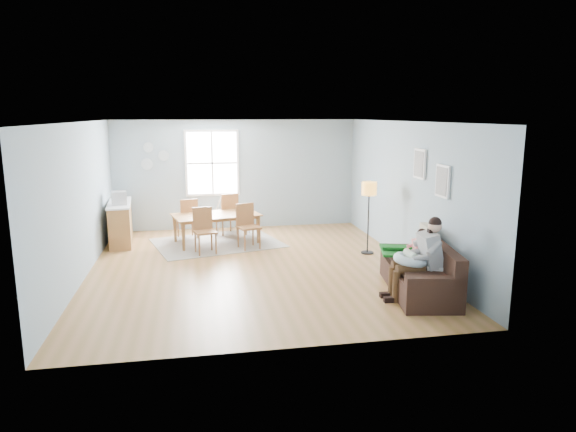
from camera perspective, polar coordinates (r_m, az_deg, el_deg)
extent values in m
cube|color=olive|center=(9.76, -3.82, -5.88)|extent=(8.40, 9.40, 0.08)
cube|color=white|center=(9.33, -4.07, 12.26)|extent=(8.40, 9.40, 0.60)
cube|color=#8AA7B5|center=(14.05, -6.13, 5.14)|extent=(8.40, 0.08, 3.90)
cube|color=#8AA7B5|center=(4.96, 2.32, -6.17)|extent=(8.40, 0.08, 3.90)
cube|color=#8AA7B5|center=(9.89, -28.63, 1.25)|extent=(0.08, 9.40, 3.90)
cube|color=#8AA7B5|center=(10.74, 18.72, 2.73)|extent=(0.08, 9.40, 3.90)
cube|color=white|center=(12.80, -8.43, 5.84)|extent=(1.32, 0.06, 1.62)
cube|color=white|center=(12.77, -8.42, 5.83)|extent=(1.20, 0.02, 1.50)
cube|color=white|center=(12.76, -8.42, 5.83)|extent=(1.20, 0.03, 0.04)
cube|color=white|center=(12.76, -8.42, 5.83)|extent=(0.04, 0.03, 1.50)
cube|color=white|center=(8.82, 16.82, 3.72)|extent=(0.04, 0.44, 0.54)
cube|color=slate|center=(8.81, 16.67, 3.72)|extent=(0.01, 0.36, 0.46)
cube|color=white|center=(9.60, 14.44, 5.63)|extent=(0.04, 0.44, 0.54)
cube|color=slate|center=(9.59, 14.31, 5.63)|extent=(0.01, 0.36, 0.46)
cylinder|color=#96A9B5|center=(12.81, -15.25, 7.37)|extent=(0.24, 0.02, 0.24)
cylinder|color=#96A9B5|center=(12.80, -13.64, 6.54)|extent=(0.26, 0.02, 0.26)
cylinder|color=#96A9B5|center=(12.84, -15.39, 5.58)|extent=(0.28, 0.02, 0.28)
cube|color=black|center=(8.60, 14.27, -6.93)|extent=(1.19, 2.12, 0.40)
cube|color=black|center=(8.57, 16.55, -4.29)|extent=(0.53, 2.00, 0.41)
cube|color=black|center=(7.69, 16.08, -7.05)|extent=(0.88, 0.33, 0.15)
cube|color=black|center=(9.36, 12.95, -3.62)|extent=(0.88, 0.33, 0.15)
cube|color=#166216|center=(9.12, 13.19, -3.76)|extent=(1.10, 1.01, 0.04)
cube|color=tan|center=(9.01, 15.23, -2.56)|extent=(0.21, 0.51, 0.50)
cube|color=#98989A|center=(8.21, 15.50, -3.66)|extent=(0.36, 0.43, 0.56)
sphere|color=#E0A689|center=(8.14, 16.01, -1.06)|extent=(0.21, 0.21, 0.21)
sphere|color=black|center=(8.14, 16.03, -0.77)|extent=(0.20, 0.20, 0.20)
cylinder|color=#392215|center=(8.06, 13.44, -5.77)|extent=(0.44, 0.18, 0.15)
cylinder|color=#392215|center=(8.25, 12.94, -5.35)|extent=(0.44, 0.18, 0.15)
cylinder|color=#392215|center=(8.08, 11.96, -7.67)|extent=(0.12, 0.12, 0.49)
cylinder|color=#392215|center=(8.26, 11.49, -7.21)|extent=(0.12, 0.12, 0.49)
cube|color=black|center=(8.12, 11.39, -9.09)|extent=(0.23, 0.11, 0.08)
cube|color=black|center=(8.31, 10.93, -8.60)|extent=(0.23, 0.11, 0.08)
torus|color=#ACCAD8|center=(8.16, 13.43, -4.74)|extent=(0.58, 0.56, 0.21)
cylinder|color=silver|center=(8.14, 13.45, -4.25)|extent=(0.14, 0.29, 0.12)
sphere|color=#E0A689|center=(8.28, 13.06, -3.84)|extent=(0.10, 0.10, 0.10)
cube|color=white|center=(8.66, 14.39, -3.59)|extent=(0.25, 0.27, 0.35)
sphere|color=#E0A689|center=(8.61, 14.65, -2.06)|extent=(0.16, 0.16, 0.16)
sphere|color=black|center=(8.61, 14.66, -1.87)|extent=(0.16, 0.16, 0.16)
cylinder|color=#DA3567|center=(8.57, 13.01, -4.73)|extent=(0.29, 0.12, 0.09)
cylinder|color=#DA3567|center=(8.70, 12.77, -4.49)|extent=(0.29, 0.12, 0.09)
cylinder|color=#DA3567|center=(8.58, 12.10, -5.80)|extent=(0.07, 0.07, 0.29)
cylinder|color=#DA3567|center=(8.71, 11.88, -5.54)|extent=(0.07, 0.07, 0.29)
cylinder|color=black|center=(10.78, 8.80, -4.04)|extent=(0.26, 0.26, 0.03)
cylinder|color=black|center=(10.63, 8.90, -0.71)|extent=(0.03, 0.03, 1.31)
cylinder|color=#FFA735|center=(10.51, 9.02, 3.03)|extent=(0.30, 0.30, 0.26)
cube|color=silver|center=(8.41, 16.75, -6.93)|extent=(0.63, 0.60, 0.55)
cube|color=black|center=(8.40, 15.24, -6.88)|extent=(0.17, 0.36, 0.44)
cube|color=gray|center=(11.58, -7.87, -2.97)|extent=(3.08, 2.62, 0.01)
imported|color=brown|center=(11.51, -7.91, -1.43)|extent=(2.04, 1.43, 0.65)
cube|color=brown|center=(10.65, -9.18, -1.76)|extent=(0.51, 0.51, 0.04)
cube|color=brown|center=(10.78, -9.48, -0.23)|extent=(0.41, 0.13, 0.47)
cylinder|color=brown|center=(10.50, -9.83, -3.26)|extent=(0.04, 0.04, 0.46)
cylinder|color=brown|center=(10.59, -8.00, -3.09)|extent=(0.04, 0.04, 0.46)
cylinder|color=brown|center=(10.83, -10.26, -2.83)|extent=(0.04, 0.04, 0.46)
cylinder|color=brown|center=(10.91, -8.49, -2.67)|extent=(0.04, 0.04, 0.46)
cube|color=brown|center=(10.94, -4.38, -1.28)|extent=(0.54, 0.54, 0.04)
cube|color=brown|center=(11.07, -4.81, 0.21)|extent=(0.40, 0.17, 0.47)
cylinder|color=brown|center=(10.77, -4.82, -2.75)|extent=(0.04, 0.04, 0.46)
cylinder|color=brown|center=(10.91, -3.14, -2.55)|extent=(0.04, 0.04, 0.46)
cylinder|color=brown|center=(11.08, -5.56, -2.37)|extent=(0.04, 0.04, 0.46)
cylinder|color=brown|center=(11.22, -3.91, -2.17)|extent=(0.04, 0.04, 0.46)
cube|color=brown|center=(12.06, -11.15, -0.32)|extent=(0.54, 0.54, 0.04)
cube|color=brown|center=(11.83, -10.91, 0.72)|extent=(0.40, 0.16, 0.47)
cylinder|color=brown|center=(12.32, -10.59, -1.14)|extent=(0.04, 0.04, 0.46)
cylinder|color=brown|center=(12.22, -12.12, -1.30)|extent=(0.04, 0.04, 0.46)
cylinder|color=brown|center=(12.00, -10.07, -1.45)|extent=(0.04, 0.04, 0.46)
cylinder|color=brown|center=(11.89, -11.65, -1.62)|extent=(0.04, 0.04, 0.46)
cube|color=brown|center=(12.31, -6.85, 0.20)|extent=(0.59, 0.59, 0.04)
cube|color=brown|center=(12.08, -6.48, 1.30)|extent=(0.42, 0.19, 0.50)
cylinder|color=brown|center=(12.60, -6.40, -0.67)|extent=(0.04, 0.04, 0.49)
cylinder|color=brown|center=(12.45, -7.94, -0.85)|extent=(0.04, 0.04, 0.49)
cylinder|color=brown|center=(12.27, -5.68, -0.98)|extent=(0.04, 0.04, 0.49)
cylinder|color=brown|center=(12.12, -7.26, -1.16)|extent=(0.04, 0.04, 0.49)
cube|color=brown|center=(12.03, -18.11, -0.75)|extent=(0.59, 1.63, 0.89)
cube|color=silver|center=(11.95, -18.24, 1.37)|extent=(0.63, 1.67, 0.04)
cube|color=#B2B3B8|center=(11.62, -18.26, 1.92)|extent=(0.35, 0.34, 0.29)
cube|color=black|center=(11.61, -18.98, 1.87)|extent=(0.06, 0.24, 0.21)
cylinder|color=#B2B3B8|center=(12.50, -6.66, 2.11)|extent=(0.13, 0.49, 0.04)
ellipsoid|color=beige|center=(12.59, -6.61, -0.09)|extent=(0.35, 0.35, 0.22)
cylinder|color=#B2B3B8|center=(12.54, -6.63, 1.01)|extent=(0.01, 0.01, 0.39)
cylinder|color=#B2B3B8|center=(12.24, -7.51, -0.10)|extent=(0.25, 0.37, 0.86)
cylinder|color=#B2B3B8|center=(12.39, -5.05, 0.08)|extent=(0.36, 0.26, 0.86)
cylinder|color=#B2B3B8|center=(12.77, -8.13, 0.35)|extent=(0.36, 0.26, 0.86)
cylinder|color=#B2B3B8|center=(12.90, -5.76, 0.52)|extent=(0.25, 0.37, 0.86)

